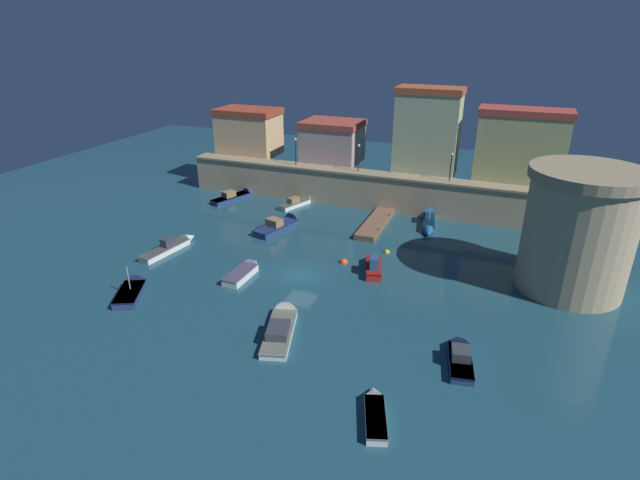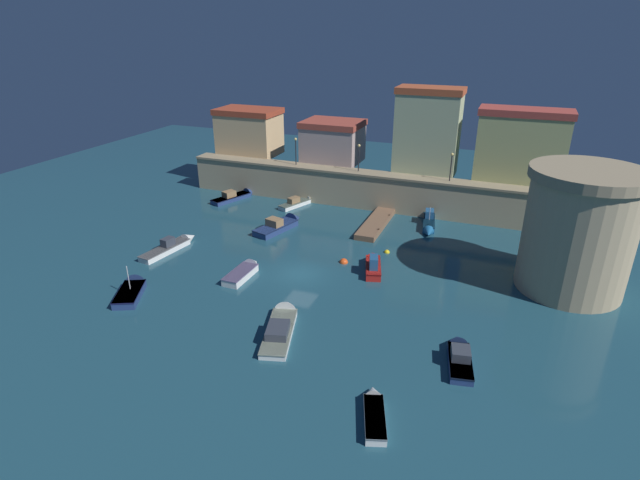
# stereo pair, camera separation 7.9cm
# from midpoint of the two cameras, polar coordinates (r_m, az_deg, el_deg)

# --- Properties ---
(ground_plane) EXTENTS (104.72, 104.72, 0.00)m
(ground_plane) POSITION_cam_midpoint_polar(r_m,az_deg,el_deg) (43.52, -2.31, -3.88)
(ground_plane) COLOR #1E4756
(quay_wall) EXTENTS (44.08, 2.42, 4.23)m
(quay_wall) POSITION_cam_midpoint_polar(r_m,az_deg,el_deg) (58.82, 4.91, 5.79)
(quay_wall) COLOR tan
(quay_wall) RESTS_ON ground
(old_town_backdrop) EXTENTS (41.70, 5.81, 9.58)m
(old_town_backdrop) POSITION_cam_midpoint_polar(r_m,az_deg,el_deg) (60.16, 7.19, 11.54)
(old_town_backdrop) COLOR tan
(old_town_backdrop) RESTS_ON ground
(fortress_tower) EXTENTS (8.83, 8.83, 10.03)m
(fortress_tower) POSITION_cam_midpoint_polar(r_m,az_deg,el_deg) (44.06, 27.31, 0.96)
(fortress_tower) COLOR tan
(fortress_tower) RESTS_ON ground
(pier_dock) EXTENTS (2.06, 8.78, 0.70)m
(pier_dock) POSITION_cam_midpoint_polar(r_m,az_deg,el_deg) (53.72, 6.31, 1.87)
(pier_dock) COLOR brown
(pier_dock) RESTS_ON ground
(quay_lamp_0) EXTENTS (0.32, 0.32, 3.24)m
(quay_lamp_0) POSITION_cam_midpoint_polar(r_m,az_deg,el_deg) (60.55, -2.85, 10.56)
(quay_lamp_0) COLOR black
(quay_lamp_0) RESTS_ON quay_wall
(quay_lamp_1) EXTENTS (0.32, 0.32, 3.15)m
(quay_lamp_1) POSITION_cam_midpoint_polar(r_m,az_deg,el_deg) (57.87, 4.38, 9.84)
(quay_lamp_1) COLOR black
(quay_lamp_1) RESTS_ON quay_wall
(quay_lamp_2) EXTENTS (0.32, 0.32, 3.07)m
(quay_lamp_2) POSITION_cam_midpoint_polar(r_m,az_deg,el_deg) (55.83, 14.67, 8.59)
(quay_lamp_2) COLOR black
(quay_lamp_2) RESTS_ON quay_wall
(moored_boat_0) EXTENTS (3.49, 6.78, 1.96)m
(moored_boat_0) POSITION_cam_midpoint_polar(r_m,az_deg,el_deg) (53.09, -4.35, 1.83)
(moored_boat_0) COLOR navy
(moored_boat_0) RESTS_ON ground
(moored_boat_1) EXTENTS (3.61, 5.08, 3.13)m
(moored_boat_1) POSITION_cam_midpoint_polar(r_m,az_deg,el_deg) (43.22, -20.61, -5.22)
(moored_boat_1) COLOR navy
(moored_boat_1) RESTS_ON ground
(moored_boat_2) EXTENTS (3.66, 7.28, 1.69)m
(moored_boat_2) POSITION_cam_midpoint_polar(r_m,az_deg,el_deg) (36.36, -4.40, -9.37)
(moored_boat_2) COLOR white
(moored_boat_2) RESTS_ON ground
(moored_boat_3) EXTENTS (2.60, 5.04, 1.97)m
(moored_boat_3) POSITION_cam_midpoint_polar(r_m,az_deg,el_deg) (44.33, 6.03, -2.73)
(moored_boat_3) COLOR red
(moored_boat_3) RESTS_ON ground
(moored_boat_4) EXTENTS (2.27, 5.07, 1.56)m
(moored_boat_4) POSITION_cam_midpoint_polar(r_m,az_deg,el_deg) (34.39, 15.56, -12.39)
(moored_boat_4) COLOR navy
(moored_boat_4) RESTS_ON ground
(moored_boat_5) EXTENTS (1.54, 4.73, 1.39)m
(moored_boat_5) POSITION_cam_midpoint_polar(r_m,az_deg,el_deg) (43.71, -8.59, -3.49)
(moored_boat_5) COLOR white
(moored_boat_5) RESTS_ON ground
(moored_boat_6) EXTENTS (2.18, 6.53, 2.31)m
(moored_boat_6) POSITION_cam_midpoint_polar(r_m,az_deg,el_deg) (54.30, 12.24, 1.90)
(moored_boat_6) COLOR #195689
(moored_boat_6) RESTS_ON ground
(moored_boat_7) EXTENTS (2.19, 6.91, 1.67)m
(moored_boat_7) POSITION_cam_midpoint_polar(r_m,az_deg,el_deg) (50.02, -16.48, -0.60)
(moored_boat_7) COLOR white
(moored_boat_7) RESTS_ON ground
(moored_boat_8) EXTENTS (2.42, 4.46, 1.05)m
(moored_boat_8) POSITION_cam_midpoint_polar(r_m,az_deg,el_deg) (29.55, 6.17, -18.67)
(moored_boat_8) COLOR white
(moored_boat_8) RESTS_ON ground
(moored_boat_9) EXTENTS (3.62, 6.58, 1.67)m
(moored_boat_9) POSITION_cam_midpoint_polar(r_m,az_deg,el_deg) (62.75, -9.47, 5.00)
(moored_boat_9) COLOR navy
(moored_boat_9) RESTS_ON ground
(moored_boat_10) EXTENTS (3.04, 5.50, 1.48)m
(moored_boat_10) POSITION_cam_midpoint_polar(r_m,az_deg,el_deg) (59.74, -2.44, 4.35)
(moored_boat_10) COLOR white
(moored_boat_10) RESTS_ON ground
(mooring_buoy_0) EXTENTS (0.78, 0.78, 0.78)m
(mooring_buoy_0) POSITION_cam_midpoint_polar(r_m,az_deg,el_deg) (45.52, 2.67, -2.58)
(mooring_buoy_0) COLOR #EA4C19
(mooring_buoy_0) RESTS_ON ground
(mooring_buoy_1) EXTENTS (0.54, 0.54, 0.54)m
(mooring_buoy_1) POSITION_cam_midpoint_polar(r_m,az_deg,el_deg) (47.84, 7.57, -1.41)
(mooring_buoy_1) COLOR yellow
(mooring_buoy_1) RESTS_ON ground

